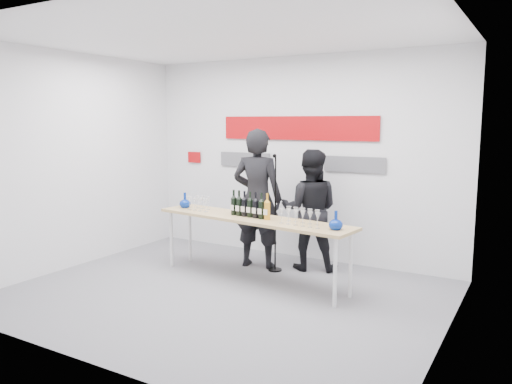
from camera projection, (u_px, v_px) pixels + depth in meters
ground at (223, 294)px, 5.96m from camera, size 5.00×5.00×0.00m
back_wall at (297, 158)px, 7.46m from camera, size 5.00×0.04×3.00m
signage at (293, 138)px, 7.42m from camera, size 3.38×0.02×0.79m
tasting_table at (252, 222)px, 6.37m from camera, size 2.84×0.89×0.84m
wine_bottles at (250, 204)px, 6.34m from camera, size 0.62×0.15×0.33m
decanter_left at (185, 200)px, 7.06m from camera, size 0.16×0.16×0.21m
decanter_right at (336, 220)px, 5.62m from camera, size 0.16×0.16×0.21m
glasses_left at (200, 203)px, 6.88m from camera, size 0.36×0.26×0.18m
glasses_right at (301, 217)px, 5.90m from camera, size 0.56×0.28×0.18m
presenter_left at (257, 199)px, 6.98m from camera, size 0.79×0.59×1.95m
presenter_right at (310, 210)px, 6.89m from camera, size 0.98×0.87×1.67m
mic_stand at (275, 236)px, 6.84m from camera, size 0.19×0.19×1.62m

